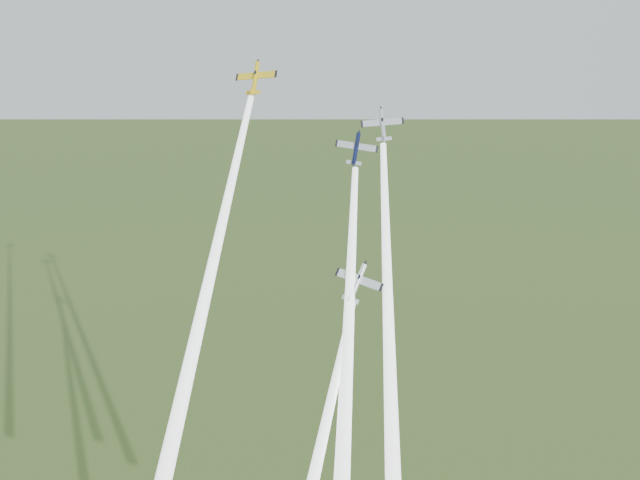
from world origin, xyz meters
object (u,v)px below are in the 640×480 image
Objects in this scene: plane_yellow at (255,78)px; plane_silver_right at (383,125)px; plane_silver_low at (357,283)px; plane_navy at (356,149)px.

plane_yellow is 20.97m from plane_silver_right.
plane_silver_right is at bearing 97.29° from plane_silver_low.
plane_silver_low is at bearing -108.47° from plane_silver_right.
plane_silver_low is (-1.64, -13.67, -21.43)m from plane_silver_right.
plane_silver_right is at bearing 26.86° from plane_navy.
plane_silver_right is (19.56, 2.68, -7.07)m from plane_yellow.
plane_yellow is 0.93× the size of plane_silver_low.
plane_navy reaches higher than plane_silver_low.
plane_navy is 0.89× the size of plane_silver_low.
plane_silver_right reaches higher than plane_navy.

